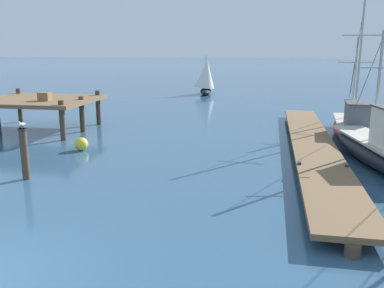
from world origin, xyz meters
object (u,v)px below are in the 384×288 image
at_px(mooring_piling, 24,153).
at_px(distant_sailboat, 206,77).
at_px(fishing_boat_2, 378,148).
at_px(perched_seagull, 22,124).
at_px(mooring_buoy, 81,144).
at_px(fishing_boat_0, 355,125).

distance_m(mooring_piling, distant_sailboat, 28.38).
bearing_deg(distant_sailboat, mooring_piling, -88.81).
distance_m(fishing_boat_2, distant_sailboat, 26.35).
height_order(perched_seagull, mooring_buoy, perched_seagull).
distance_m(mooring_buoy, distant_sailboat, 24.19).
xyz_separation_m(fishing_boat_2, distant_sailboat, (-12.60, 23.12, 1.01)).
relative_size(fishing_boat_0, distant_sailboat, 1.92).
bearing_deg(perched_seagull, mooring_buoy, 94.37).
bearing_deg(fishing_boat_0, distant_sailboat, 124.80).
bearing_deg(fishing_boat_0, mooring_buoy, -151.68).
xyz_separation_m(mooring_piling, mooring_buoy, (-0.32, 4.21, -0.63)).
relative_size(fishing_boat_2, mooring_buoy, 11.08).
relative_size(mooring_piling, perched_seagull, 4.73).
distance_m(mooring_piling, mooring_buoy, 4.27).
bearing_deg(distant_sailboat, fishing_boat_2, -61.41).
bearing_deg(mooring_piling, fishing_boat_2, 23.56).
bearing_deg(fishing_boat_2, mooring_piling, -156.44).
relative_size(fishing_boat_0, mooring_piling, 4.41).
bearing_deg(mooring_buoy, fishing_boat_2, 4.76).
xyz_separation_m(fishing_boat_0, distant_sailboat, (-12.28, 17.67, 1.10)).
distance_m(fishing_boat_2, perched_seagull, 13.16).
height_order(fishing_boat_0, perched_seagull, fishing_boat_0).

